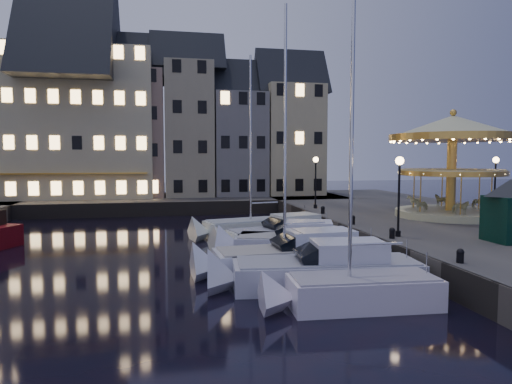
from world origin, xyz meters
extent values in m
plane|color=black|center=(0.00, 0.00, 0.00)|extent=(160.00, 160.00, 0.00)
cube|color=#474442|center=(14.00, 6.00, 0.65)|extent=(16.00, 56.00, 1.30)
cube|color=#474442|center=(-8.00, 28.00, 0.65)|extent=(44.00, 12.00, 1.30)
cube|color=#47423A|center=(6.00, 6.00, 0.65)|extent=(0.15, 44.00, 1.30)
cube|color=#47423A|center=(-6.00, 22.00, 0.65)|extent=(48.00, 0.15, 1.30)
cylinder|color=black|center=(7.20, 1.00, 1.45)|extent=(0.28, 0.28, 0.30)
cylinder|color=black|center=(7.20, 1.00, 3.20)|extent=(0.12, 0.12, 3.80)
sphere|color=#FFD18C|center=(7.20, 1.00, 5.25)|extent=(0.44, 0.44, 0.44)
cylinder|color=black|center=(7.20, 14.50, 1.45)|extent=(0.28, 0.28, 0.30)
cylinder|color=black|center=(7.20, 14.50, 3.20)|extent=(0.12, 0.12, 3.80)
sphere|color=#FFD18C|center=(7.20, 14.50, 5.25)|extent=(0.44, 0.44, 0.44)
cylinder|color=black|center=(18.50, 8.00, 1.45)|extent=(0.28, 0.28, 0.30)
cylinder|color=black|center=(18.50, 8.00, 3.20)|extent=(0.12, 0.12, 3.80)
sphere|color=#FFD18C|center=(18.50, 8.00, 5.25)|extent=(0.44, 0.44, 0.44)
cylinder|color=black|center=(6.60, -5.00, 1.50)|extent=(0.28, 0.28, 0.40)
sphere|color=black|center=(6.60, -5.00, 1.72)|extent=(0.30, 0.30, 0.30)
cylinder|color=black|center=(6.60, 0.50, 1.50)|extent=(0.28, 0.28, 0.40)
sphere|color=black|center=(6.60, 0.50, 1.72)|extent=(0.30, 0.30, 0.30)
cylinder|color=black|center=(6.60, 5.50, 1.50)|extent=(0.28, 0.28, 0.40)
sphere|color=black|center=(6.60, 5.50, 1.72)|extent=(0.30, 0.30, 0.30)
cylinder|color=black|center=(6.60, 11.00, 1.50)|extent=(0.28, 0.28, 0.40)
sphere|color=black|center=(6.60, 11.00, 1.72)|extent=(0.30, 0.30, 0.30)
cube|color=gray|center=(-19.50, 30.00, 6.80)|extent=(5.00, 8.00, 11.00)
cube|color=slate|center=(-14.05, 30.00, 7.30)|extent=(5.60, 8.00, 12.00)
cube|color=gray|center=(-8.00, 30.00, 7.80)|extent=(6.20, 8.00, 13.00)
cube|color=gray|center=(-2.25, 30.00, 8.30)|extent=(5.00, 8.00, 14.00)
cube|color=slate|center=(3.20, 30.00, 6.80)|extent=(5.60, 8.00, 11.00)
cube|color=tan|center=(9.25, 30.00, 7.30)|extent=(6.20, 8.00, 12.00)
cube|color=beige|center=(-14.00, 30.00, 8.80)|extent=(16.00, 9.00, 15.00)
cube|color=white|center=(2.29, -5.62, 0.45)|extent=(5.47, 2.34, 1.30)
cube|color=gray|center=(2.29, -5.62, 1.12)|extent=(5.20, 2.16, 0.10)
cylinder|color=silver|center=(1.75, -5.59, 5.80)|extent=(0.14, 0.14, 9.40)
cube|color=silver|center=(1.83, -2.95, 0.45)|extent=(7.94, 3.32, 1.30)
cube|color=gray|center=(1.83, -2.95, 1.12)|extent=(7.53, 3.08, 0.10)
cube|color=silver|center=(2.75, -3.04, 1.55)|extent=(3.11, 2.21, 0.80)
cube|color=black|center=(1.21, -2.89, 1.45)|extent=(1.45, 1.92, 0.99)
cube|color=silver|center=(1.59, -0.10, 0.45)|extent=(8.36, 2.94, 1.30)
cube|color=gray|center=(1.59, -0.10, 1.12)|extent=(7.94, 2.72, 0.10)
cube|color=silver|center=(2.57, -0.04, 1.55)|extent=(3.23, 2.01, 0.80)
cube|color=black|center=(0.93, -0.15, 1.45)|extent=(1.45, 1.78, 1.02)
cylinder|color=silver|center=(0.77, -0.16, 6.63)|extent=(0.14, 0.14, 11.07)
cube|color=silver|center=(2.23, 3.14, 0.45)|extent=(6.88, 4.27, 1.30)
cube|color=gray|center=(2.23, 3.14, 1.12)|extent=(6.52, 3.98, 0.10)
cube|color=silver|center=(2.96, 2.91, 1.55)|extent=(2.89, 2.49, 0.80)
cube|color=black|center=(1.73, 3.29, 1.45)|extent=(1.57, 1.98, 0.91)
cube|color=silver|center=(2.30, 5.88, 0.45)|extent=(7.31, 4.05, 1.30)
cube|color=gray|center=(2.30, 5.88, 1.12)|extent=(6.92, 3.78, 0.10)
cube|color=silver|center=(3.10, 6.10, 1.55)|extent=(3.00, 2.37, 0.80)
cube|color=black|center=(1.76, 5.74, 1.45)|extent=(1.56, 1.87, 0.94)
cube|color=silver|center=(1.77, 10.17, 0.45)|extent=(8.17, 4.06, 1.30)
cube|color=gray|center=(1.77, 10.17, 1.12)|extent=(7.74, 3.79, 0.10)
cylinder|color=silver|center=(1.01, 9.99, 6.38)|extent=(0.14, 0.14, 10.56)
cylinder|color=#C3C28F|center=(14.73, 7.63, 1.53)|extent=(7.38, 7.38, 0.46)
cylinder|color=gold|center=(14.73, 7.63, 4.62)|extent=(0.65, 0.65, 5.72)
cylinder|color=#C3C28F|center=(14.73, 7.63, 4.53)|extent=(6.82, 6.82, 0.17)
cylinder|color=gold|center=(14.73, 7.63, 4.36)|extent=(7.08, 7.08, 0.32)
cone|color=#C3C28F|center=(14.73, 7.63, 7.57)|extent=(8.48, 8.48, 1.48)
cylinder|color=gold|center=(14.73, 7.63, 6.79)|extent=(8.48, 8.48, 0.46)
sphere|color=gold|center=(14.73, 7.63, 8.49)|extent=(0.46, 0.46, 0.46)
imported|color=#C3C28F|center=(17.20, 8.39, 2.22)|extent=(1.54, 1.11, 0.92)
cube|color=black|center=(11.76, -1.44, 2.42)|extent=(1.90, 1.90, 2.24)
pyramid|color=black|center=(11.76, -1.44, 4.38)|extent=(2.98, 2.98, 0.84)
camera|label=1|loc=(-4.65, -20.72, 5.42)|focal=32.00mm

